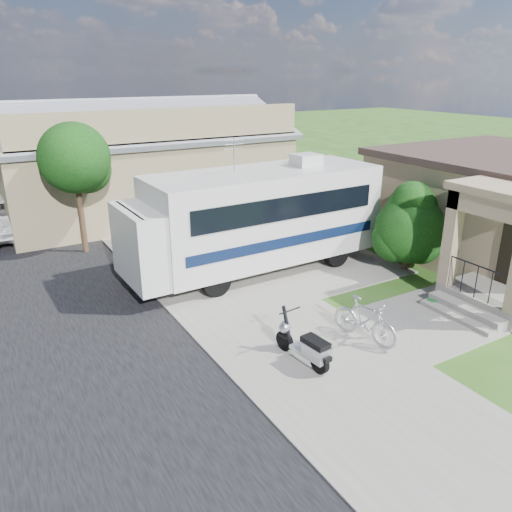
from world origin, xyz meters
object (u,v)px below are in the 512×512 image
motorhome (256,216)px  garden_hose (434,302)px  shrub (409,225)px  bicycle (365,322)px  pickup_truck (11,212)px  scooter (305,346)px

motorhome → garden_hose: bearing=-59.4°
garden_hose → shrub: bearing=60.7°
bicycle → garden_hose: size_ratio=5.01×
bicycle → garden_hose: (3.08, 0.55, -0.46)m
motorhome → shrub: size_ratio=2.83×
shrub → garden_hose: size_ratio=8.31×
pickup_truck → shrub: bearing=133.5°
scooter → garden_hose: scooter is taller
scooter → bicycle: size_ratio=0.95×
motorhome → garden_hose: size_ratio=23.50×
scooter → bicycle: (1.80, 0.11, 0.04)m
bicycle → scooter: bearing=170.6°
motorhome → shrub: (4.27, -2.43, -0.32)m
motorhome → pickup_truck: (-6.35, 8.67, -1.03)m
scooter → bicycle: scooter is taller
shrub → bicycle: 5.34m
motorhome → bicycle: 5.47m
scooter → garden_hose: (4.88, 0.66, -0.41)m
scooter → garden_hose: size_ratio=4.75×
motorhome → bicycle: motorhome is taller
motorhome → bicycle: size_ratio=4.69×
bicycle → garden_hose: bearing=-2.6°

